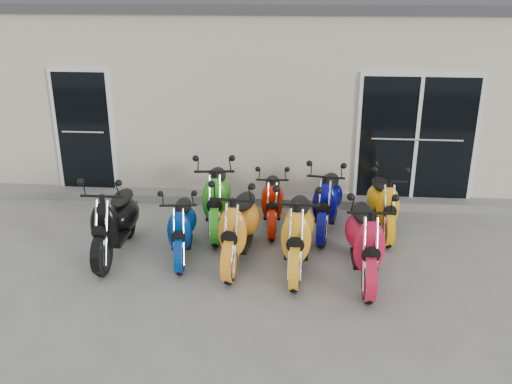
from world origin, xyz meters
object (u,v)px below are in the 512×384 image
(scooter_front_black, at_px, (114,213))
(scooter_back_yellow, at_px, (384,196))
(scooter_back_blue, at_px, (328,193))
(scooter_front_orange_b, at_px, (298,222))
(scooter_front_red, at_px, (365,230))
(scooter_front_blue, at_px, (182,219))
(scooter_back_green, at_px, (216,188))
(scooter_front_orange_a, at_px, (239,217))
(scooter_back_red, at_px, (272,193))

(scooter_front_black, xyz_separation_m, scooter_back_yellow, (3.91, 1.13, -0.06))
(scooter_back_blue, bearing_deg, scooter_back_yellow, 11.74)
(scooter_front_orange_b, bearing_deg, scooter_front_red, -10.28)
(scooter_front_blue, bearing_deg, scooter_back_green, 63.16)
(scooter_front_blue, xyz_separation_m, scooter_front_orange_a, (0.83, -0.09, 0.10))
(scooter_front_black, distance_m, scooter_back_red, 2.48)
(scooter_front_red, distance_m, scooter_back_blue, 1.49)
(scooter_back_green, xyz_separation_m, scooter_back_yellow, (2.60, 0.11, -0.08))
(scooter_front_orange_a, height_order, scooter_front_orange_b, scooter_front_orange_b)
(scooter_front_orange_a, height_order, scooter_back_yellow, scooter_front_orange_a)
(scooter_front_blue, relative_size, scooter_back_green, 0.84)
(scooter_front_black, distance_m, scooter_back_green, 1.66)
(scooter_back_yellow, bearing_deg, scooter_front_red, -108.47)
(scooter_back_red, bearing_deg, scooter_front_blue, -139.81)
(scooter_front_orange_b, bearing_deg, scooter_back_green, 139.71)
(scooter_front_orange_b, height_order, scooter_back_red, scooter_front_orange_b)
(scooter_front_orange_a, distance_m, scooter_back_blue, 1.68)
(scooter_front_orange_a, bearing_deg, scooter_back_blue, 46.91)
(scooter_front_red, xyz_separation_m, scooter_back_red, (-1.31, 1.52, -0.12))
(scooter_front_orange_a, bearing_deg, scooter_front_orange_b, -2.74)
(scooter_front_red, bearing_deg, scooter_back_yellow, 73.08)
(scooter_front_red, xyz_separation_m, scooter_back_blue, (-0.44, 1.42, -0.04))
(scooter_front_red, height_order, scooter_back_yellow, scooter_front_red)
(scooter_front_orange_b, xyz_separation_m, scooter_back_yellow, (1.31, 1.29, -0.08))
(scooter_front_red, relative_size, scooter_back_blue, 1.07)
(scooter_front_blue, bearing_deg, scooter_back_yellow, 13.18)
(scooter_front_blue, bearing_deg, scooter_back_red, 35.76)
(scooter_front_red, distance_m, scooter_back_yellow, 1.54)
(scooter_front_orange_b, height_order, scooter_back_blue, scooter_front_orange_b)
(scooter_front_orange_a, relative_size, scooter_back_yellow, 1.13)
(scooter_front_black, distance_m, scooter_back_yellow, 4.07)
(scooter_back_blue, relative_size, scooter_back_yellow, 1.07)
(scooter_back_red, distance_m, scooter_back_blue, 0.87)
(scooter_back_green, bearing_deg, scooter_front_black, -148.09)
(scooter_back_green, bearing_deg, scooter_front_orange_a, -71.80)
(scooter_back_green, bearing_deg, scooter_back_yellow, -3.62)
(scooter_front_black, xyz_separation_m, scooter_front_blue, (0.96, 0.04, -0.08))
(scooter_front_orange_a, relative_size, scooter_front_orange_b, 0.99)
(scooter_front_blue, height_order, scooter_front_orange_a, scooter_front_orange_a)
(scooter_front_orange_a, height_order, scooter_back_green, scooter_back_green)
(scooter_front_orange_a, relative_size, scooter_front_red, 0.99)
(scooter_front_orange_b, distance_m, scooter_back_yellow, 1.84)
(scooter_front_blue, distance_m, scooter_back_green, 1.04)
(scooter_front_blue, xyz_separation_m, scooter_back_red, (1.22, 1.13, -0.01))
(scooter_front_red, distance_m, scooter_back_green, 2.57)
(scooter_front_black, xyz_separation_m, scooter_back_green, (1.31, 1.02, 0.02))
(scooter_front_blue, distance_m, scooter_front_red, 2.56)
(scooter_back_green, bearing_deg, scooter_back_blue, -4.28)
(scooter_front_red, bearing_deg, scooter_back_green, 146.91)
(scooter_front_black, xyz_separation_m, scooter_front_red, (3.48, -0.35, 0.03))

